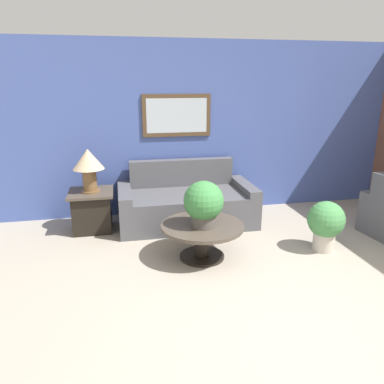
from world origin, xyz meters
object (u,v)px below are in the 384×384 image
Objects in this scene: coffee_table at (202,234)px; side_table at (92,210)px; table_lamp at (88,163)px; potted_plant_floor at (326,223)px; potted_plant_on_table at (204,203)px; couch_main at (186,204)px.

coffee_table is 1.74m from side_table.
table_lamp is 0.94× the size of potted_plant_floor.
potted_plant_floor is (1.52, -0.10, 0.06)m from coffee_table.
couch_main is at bearing 88.94° from potted_plant_on_table.
potted_plant_floor is at bearing -40.42° from couch_main.
coffee_table is at bearing 93.07° from potted_plant_on_table.
potted_plant_on_table reaches higher than potted_plant_floor.
couch_main is 1.49m from table_lamp.
potted_plant_floor is (2.82, -1.25, -0.59)m from table_lamp.
coffee_table is 1.64× the size of table_lamp.
side_table is at bearing 138.62° from coffee_table.
coffee_table is (-0.03, -1.17, 0.02)m from couch_main.
side_table is 1.13× the size of potted_plant_on_table.
potted_plant_on_table reaches higher than side_table.
coffee_table is at bearing -91.23° from couch_main.
couch_main is 1.17m from coffee_table.
potted_plant_floor is at bearing -3.71° from coffee_table.
couch_main is at bearing 0.84° from table_lamp.
coffee_table is 1.52m from potted_plant_floor.
potted_plant_on_table is (-0.02, -1.22, 0.41)m from couch_main.
couch_main is 1.96m from potted_plant_floor.
couch_main reaches higher than potted_plant_floor.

